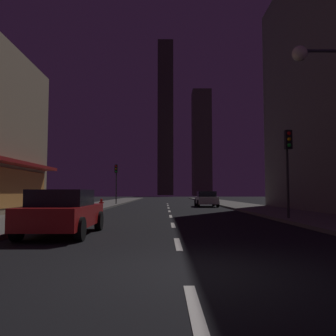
% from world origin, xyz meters
% --- Properties ---
extents(ground_plane, '(78.00, 136.00, 0.10)m').
position_xyz_m(ground_plane, '(0.00, 32.00, -0.05)').
color(ground_plane, black).
extents(sidewalk_right, '(4.00, 76.00, 0.15)m').
position_xyz_m(sidewalk_right, '(7.00, 32.00, 0.07)').
color(sidewalk_right, '#605E59').
rests_on(sidewalk_right, ground).
extents(sidewalk_left, '(4.00, 76.00, 0.15)m').
position_xyz_m(sidewalk_left, '(-7.00, 32.00, 0.07)').
color(sidewalk_left, '#605E59').
rests_on(sidewalk_left, ground).
extents(lane_marking_center, '(0.16, 38.60, 0.01)m').
position_xyz_m(lane_marking_center, '(0.00, 16.20, 0.01)').
color(lane_marking_center, silver).
rests_on(lane_marking_center, ground).
extents(skyscraper_distant_tall, '(7.25, 5.24, 72.64)m').
position_xyz_m(skyscraper_distant_tall, '(0.10, 153.31, 36.32)').
color(skyscraper_distant_tall, '#3F3C2F').
rests_on(skyscraper_distant_tall, ground).
extents(skyscraper_distant_mid, '(7.08, 7.80, 40.40)m').
position_xyz_m(skyscraper_distant_mid, '(13.91, 125.51, 20.20)').
color(skyscraper_distant_mid, '#524D3D').
rests_on(skyscraper_distant_mid, ground).
extents(car_parked_near, '(1.98, 4.24, 1.45)m').
position_xyz_m(car_parked_near, '(-3.60, 5.12, 0.74)').
color(car_parked_near, '#B21919').
rests_on(car_parked_near, ground).
extents(car_parked_far, '(1.98, 4.24, 1.45)m').
position_xyz_m(car_parked_far, '(3.60, 26.72, 0.74)').
color(car_parked_far, silver).
rests_on(car_parked_far, ground).
extents(fire_hydrant_far_left, '(0.42, 0.30, 0.65)m').
position_xyz_m(fire_hydrant_far_left, '(-5.90, 24.55, 0.45)').
color(fire_hydrant_far_left, red).
rests_on(fire_hydrant_far_left, sidewalk_left).
extents(traffic_light_near_right, '(0.32, 0.48, 4.20)m').
position_xyz_m(traffic_light_near_right, '(5.50, 10.19, 3.19)').
color(traffic_light_near_right, '#2D2D2D').
rests_on(traffic_light_near_right, sidewalk_right).
extents(traffic_light_far_left, '(0.32, 0.48, 4.20)m').
position_xyz_m(traffic_light_far_left, '(-5.50, 30.84, 3.19)').
color(traffic_light_far_left, '#2D2D2D').
rests_on(traffic_light_far_left, sidewalk_left).
extents(street_lamp_right, '(1.96, 0.56, 6.58)m').
position_xyz_m(street_lamp_right, '(5.38, 6.28, 5.07)').
color(street_lamp_right, '#38383D').
rests_on(street_lamp_right, sidewalk_right).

